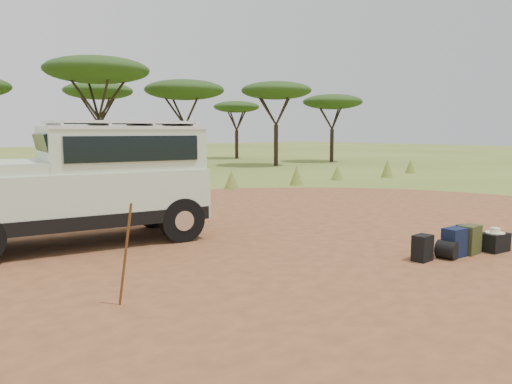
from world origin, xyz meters
TOP-DOWN VIEW (x-y plane):
  - ground at (0.00, 0.00)m, footprint 140.00×140.00m
  - dirt_clearing at (0.00, 0.00)m, footprint 23.00×23.00m
  - grass_fringe at (0.12, 8.67)m, footprint 36.60×1.60m
  - acacia_treeline at (0.75, 19.81)m, footprint 46.70×13.20m
  - safari_vehicle at (-1.97, 3.10)m, footprint 5.43×2.75m
  - walking_staff at (-2.95, -0.99)m, footprint 0.16×0.27m
  - backpack_black at (2.19, -2.10)m, footprint 0.37×0.28m
  - backpack_navy at (2.91, -2.29)m, footprint 0.43×0.32m
  - backpack_olive at (3.35, -2.36)m, footprint 0.41×0.30m
  - duffel_navy at (3.88, -2.03)m, footprint 0.46×0.39m
  - hard_case at (3.92, -2.55)m, footprint 0.55×0.42m
  - stuff_sack at (2.68, -2.29)m, footprint 0.39×0.39m
  - safari_hat at (3.92, -2.55)m, footprint 0.36×0.36m

SIDE VIEW (x-z plane):
  - ground at x=0.00m, z-range 0.00..0.00m
  - dirt_clearing at x=0.00m, z-range 0.00..0.01m
  - stuff_sack at x=2.68m, z-range 0.00..0.34m
  - hard_case at x=3.92m, z-range 0.00..0.36m
  - duffel_navy at x=3.88m, z-range 0.00..0.45m
  - backpack_black at x=2.19m, z-range 0.00..0.48m
  - backpack_navy at x=2.91m, z-range 0.00..0.55m
  - backpack_olive at x=3.35m, z-range 0.00..0.56m
  - grass_fringe at x=0.12m, z-range -0.05..0.85m
  - safari_hat at x=3.92m, z-range 0.35..0.46m
  - walking_staff at x=-2.95m, z-range 0.00..1.41m
  - safari_vehicle at x=-1.97m, z-range -0.04..2.49m
  - acacia_treeline at x=0.75m, z-range 1.74..8.00m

